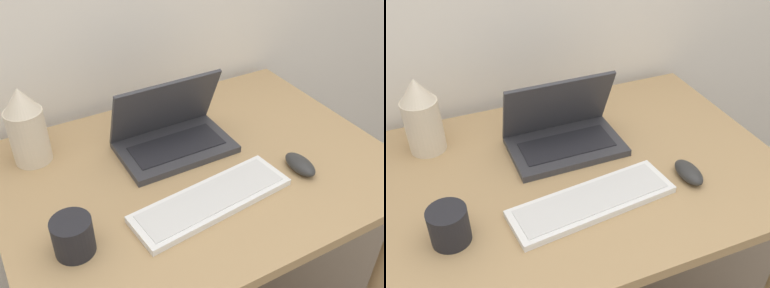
% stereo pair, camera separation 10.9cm
% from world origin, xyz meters
% --- Properties ---
extents(desk, '(1.07, 0.79, 0.72)m').
position_xyz_m(desk, '(0.00, 0.39, 0.63)').
color(desk, tan).
rests_on(desk, ground_plane).
extents(laptop, '(0.32, 0.21, 0.21)m').
position_xyz_m(laptop, '(-0.02, 0.51, 0.77)').
color(laptop, '#333338').
rests_on(laptop, desk).
extents(keyboard, '(0.43, 0.17, 0.02)m').
position_xyz_m(keyboard, '(-0.04, 0.24, 0.73)').
color(keyboard, white).
rests_on(keyboard, desk).
extents(mouse, '(0.05, 0.11, 0.04)m').
position_xyz_m(mouse, '(0.23, 0.24, 0.74)').
color(mouse, '#2D2D2D').
rests_on(mouse, desk).
extents(vase, '(0.10, 0.10, 0.23)m').
position_xyz_m(vase, '(-0.39, 0.64, 0.83)').
color(vase, beige).
rests_on(vase, desk).
extents(mug, '(0.09, 0.09, 0.09)m').
position_xyz_m(mug, '(-0.39, 0.26, 0.77)').
color(mug, black).
rests_on(mug, desk).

